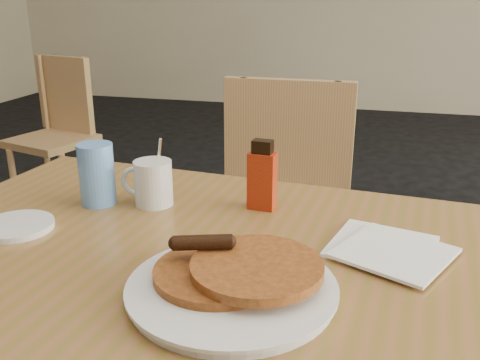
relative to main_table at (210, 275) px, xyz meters
name	(u,v)px	position (x,y,z in m)	size (l,w,h in m)	color
main_table	(210,275)	(0.00, 0.00, 0.00)	(1.37, 0.98, 0.75)	brown
chair_main_far	(281,202)	(-0.02, 0.77, -0.15)	(0.42, 0.42, 0.93)	tan
chair_wall_extra	(58,121)	(-1.48, 1.77, -0.20)	(0.47, 0.48, 0.86)	tan
pancake_plate	(233,282)	(0.07, -0.11, 0.06)	(0.32, 0.32, 0.07)	white
coffee_mug	(152,182)	(-0.19, 0.20, 0.09)	(0.12, 0.08, 0.15)	white
syrup_bottle	(262,177)	(0.04, 0.24, 0.11)	(0.06, 0.04, 0.15)	maroon
napkin_stack	(388,249)	(0.30, 0.09, 0.05)	(0.24, 0.25, 0.01)	white
blue_tumbler	(97,174)	(-0.31, 0.17, 0.11)	(0.08, 0.08, 0.13)	#5F96E0
side_saucer	(17,226)	(-0.40, 0.01, 0.05)	(0.14, 0.14, 0.01)	white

